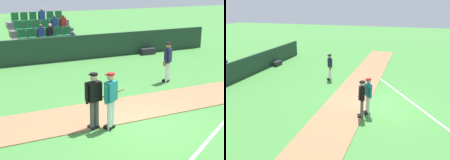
{
  "view_description": "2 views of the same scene",
  "coord_description": "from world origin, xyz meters",
  "views": [
    {
      "loc": [
        -5.11,
        -8.36,
        4.35
      ],
      "look_at": [
        -0.08,
        2.15,
        0.93
      ],
      "focal_mm": 54.76,
      "sensor_mm": 36.0,
      "label": 1
    },
    {
      "loc": [
        -11.5,
        -1.51,
        5.14
      ],
      "look_at": [
        0.78,
        2.32,
        0.92
      ],
      "focal_mm": 38.89,
      "sensor_mm": 36.0,
      "label": 2
    }
  ],
  "objects": [
    {
      "name": "ground_plane",
      "position": [
        0.0,
        0.0,
        0.0
      ],
      "size": [
        80.0,
        80.0,
        0.0
      ],
      "primitive_type": "plane",
      "color": "#42843A"
    },
    {
      "name": "infield_dirt_path",
      "position": [
        0.0,
        1.52,
        0.01
      ],
      "size": [
        28.0,
        2.2,
        0.03
      ],
      "primitive_type": "cube",
      "color": "#9E704C",
      "rests_on": "ground"
    },
    {
      "name": "foul_line_chalk",
      "position": [
        3.0,
        -0.5,
        0.01
      ],
      "size": [
        10.33,
        6.27,
        0.01
      ],
      "primitive_type": "cube",
      "rotation": [
        0.0,
        0.0,
        0.54
      ],
      "color": "white",
      "rests_on": "ground"
    },
    {
      "name": "batter_teal_jersey",
      "position": [
        -1.01,
        0.29,
        0.97
      ],
      "size": [
        0.74,
        0.7,
        1.76
      ],
      "color": "white",
      "rests_on": "ground"
    },
    {
      "name": "umpire_home_plate",
      "position": [
        -1.48,
        0.49,
        1.0
      ],
      "size": [
        0.58,
        0.37,
        1.76
      ],
      "color": "#4C4C4C",
      "rests_on": "ground"
    },
    {
      "name": "runner_navy_jersey",
      "position": [
        3.34,
        3.69,
        0.96
      ],
      "size": [
        0.61,
        0.46,
        1.76
      ],
      "color": "white",
      "rests_on": "ground"
    },
    {
      "name": "baseball",
      "position": [
        2.45,
        -1.06,
        0.04
      ],
      "size": [
        0.07,
        0.07,
        0.07
      ],
      "primitive_type": "sphere",
      "color": "white",
      "rests_on": "ground"
    },
    {
      "name": "equipment_bag",
      "position": [
        5.65,
        9.09,
        0.18
      ],
      "size": [
        0.9,
        0.36,
        0.36
      ],
      "primitive_type": "cube",
      "color": "#232328",
      "rests_on": "ground"
    }
  ]
}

